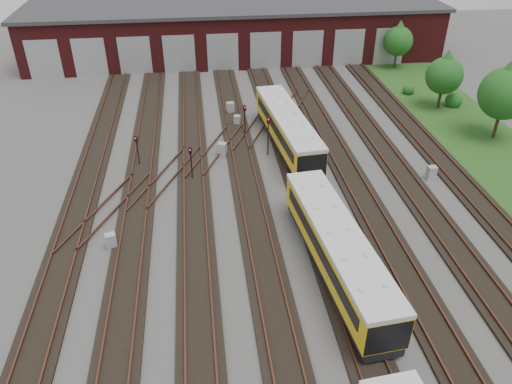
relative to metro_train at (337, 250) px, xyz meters
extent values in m
plane|color=#413F3C|center=(-2.00, 2.09, -1.74)|extent=(120.00, 120.00, 0.00)
cube|color=black|center=(-16.00, 2.09, -1.65)|extent=(2.40, 70.00, 0.18)
cube|color=#542E21|center=(-16.72, 2.09, -1.48)|extent=(0.10, 70.00, 0.15)
cube|color=#542E21|center=(-15.28, 2.09, -1.48)|extent=(0.10, 70.00, 0.15)
cube|color=black|center=(-12.00, 2.09, -1.65)|extent=(2.40, 70.00, 0.18)
cube|color=#542E21|center=(-12.72, 2.09, -1.48)|extent=(0.10, 70.00, 0.15)
cube|color=#542E21|center=(-11.28, 2.09, -1.48)|extent=(0.10, 70.00, 0.15)
cube|color=black|center=(-8.00, 2.09, -1.65)|extent=(2.40, 70.00, 0.18)
cube|color=#542E21|center=(-8.72, 2.09, -1.48)|extent=(0.10, 70.00, 0.15)
cube|color=#542E21|center=(-7.28, 2.09, -1.48)|extent=(0.10, 70.00, 0.15)
cube|color=black|center=(-4.00, 2.09, -1.65)|extent=(2.40, 70.00, 0.18)
cube|color=#542E21|center=(-4.72, 2.09, -1.48)|extent=(0.10, 70.00, 0.15)
cube|color=#542E21|center=(-3.28, 2.09, -1.48)|extent=(0.10, 70.00, 0.15)
cube|color=black|center=(0.00, 2.09, -1.65)|extent=(2.40, 70.00, 0.18)
cube|color=#542E21|center=(-0.72, 2.09, -1.48)|extent=(0.10, 70.00, 0.15)
cube|color=#542E21|center=(0.72, 2.09, -1.48)|extent=(0.10, 70.00, 0.15)
cube|color=black|center=(4.00, 2.09, -1.65)|extent=(2.40, 70.00, 0.18)
cube|color=#542E21|center=(3.28, 2.09, -1.48)|extent=(0.10, 70.00, 0.15)
cube|color=#542E21|center=(4.72, 2.09, -1.48)|extent=(0.10, 70.00, 0.15)
cube|color=black|center=(8.00, 2.09, -1.65)|extent=(2.40, 70.00, 0.18)
cube|color=#542E21|center=(7.28, 2.09, -1.48)|extent=(0.10, 70.00, 0.15)
cube|color=#542E21|center=(8.72, 2.09, -1.48)|extent=(0.10, 70.00, 0.15)
cube|color=black|center=(12.00, 2.09, -1.65)|extent=(2.40, 70.00, 0.18)
cube|color=#542E21|center=(11.28, 2.09, -1.48)|extent=(0.10, 70.00, 0.15)
cube|color=#542E21|center=(-10.00, 12.09, -1.48)|extent=(5.40, 9.62, 0.15)
cube|color=#542E21|center=(-6.00, 16.09, -1.48)|extent=(5.40, 9.62, 0.15)
cube|color=#542E21|center=(-2.00, 20.09, -1.48)|extent=(5.40, 9.62, 0.15)
cube|color=#542E21|center=(-14.00, 8.09, -1.48)|extent=(5.40, 9.62, 0.15)
cube|color=#542E21|center=(2.00, 24.09, -1.48)|extent=(5.40, 9.62, 0.15)
cube|color=#501415|center=(-2.00, 42.09, 1.26)|extent=(50.00, 12.00, 6.00)
cube|color=#323235|center=(-2.00, 42.09, 4.41)|extent=(51.00, 12.50, 0.40)
cube|color=#989A9D|center=(-24.00, 36.07, 0.46)|extent=(3.60, 0.12, 4.40)
cube|color=#989A9D|center=(-19.00, 36.07, 0.46)|extent=(3.60, 0.12, 4.40)
cube|color=#989A9D|center=(-14.00, 36.07, 0.46)|extent=(3.60, 0.12, 4.40)
cube|color=#989A9D|center=(-9.00, 36.07, 0.46)|extent=(3.60, 0.12, 4.40)
cube|color=#989A9D|center=(-4.00, 36.07, 0.46)|extent=(3.60, 0.12, 4.40)
cube|color=#989A9D|center=(1.00, 36.07, 0.46)|extent=(3.60, 0.12, 4.40)
cube|color=#989A9D|center=(6.00, 36.07, 0.46)|extent=(3.60, 0.12, 4.40)
cube|color=#989A9D|center=(11.00, 36.07, 0.46)|extent=(3.60, 0.12, 4.40)
cube|color=#989A9D|center=(16.00, 36.07, 0.46)|extent=(3.60, 0.12, 4.40)
cube|color=#1D4A18|center=(17.00, 12.09, -1.71)|extent=(8.00, 55.00, 0.05)
cube|color=black|center=(0.00, 0.00, -1.14)|extent=(3.25, 13.42, 0.53)
cube|color=#D99C0B|center=(0.00, 0.00, 0.10)|extent=(3.52, 13.45, 1.95)
cube|color=silver|center=(0.00, 0.00, 1.21)|extent=(3.61, 13.46, 0.27)
cube|color=black|center=(-1.16, -0.11, 0.32)|extent=(1.13, 11.65, 0.75)
cube|color=black|center=(1.16, 0.11, 0.32)|extent=(1.13, 11.65, 0.75)
cube|color=black|center=(0.00, 16.00, -1.14)|extent=(3.25, 13.42, 0.53)
cube|color=#D99C0B|center=(0.00, 16.00, 0.10)|extent=(3.52, 13.45, 1.95)
cube|color=silver|center=(0.00, 16.00, 1.21)|extent=(3.61, 13.46, 0.27)
cube|color=black|center=(-1.16, 15.89, 0.32)|extent=(1.13, 11.65, 0.75)
cube|color=black|center=(1.16, 16.11, 0.32)|extent=(1.13, 11.65, 0.75)
cylinder|color=black|center=(-12.24, 14.37, -0.66)|extent=(0.09, 0.09, 2.15)
cube|color=black|center=(-12.24, 14.37, 0.64)|extent=(0.26, 0.20, 0.45)
sphere|color=#F80D14|center=(-12.24, 14.28, 0.73)|extent=(0.11, 0.11, 0.11)
cylinder|color=black|center=(-8.08, 11.69, -0.62)|extent=(0.10, 0.10, 2.24)
cube|color=black|center=(-8.08, 11.69, 0.75)|extent=(0.25, 0.15, 0.49)
sphere|color=#F80D14|center=(-8.08, 11.60, 0.85)|extent=(0.12, 0.12, 0.12)
cylinder|color=black|center=(-3.29, 18.70, -0.55)|extent=(0.10, 0.10, 2.38)
cube|color=black|center=(-3.29, 18.70, 0.90)|extent=(0.27, 0.18, 0.51)
sphere|color=#F80D14|center=(-3.29, 18.59, 1.00)|extent=(0.12, 0.12, 0.12)
cylinder|color=black|center=(-1.80, 14.86, -0.29)|extent=(0.10, 0.10, 2.90)
cube|color=black|center=(-1.80, 14.86, 1.41)|extent=(0.26, 0.17, 0.50)
sphere|color=#F80D14|center=(-1.80, 14.76, 1.51)|extent=(0.12, 0.12, 0.12)
cube|color=#9C9FA0|center=(-13.21, 4.01, -1.21)|extent=(0.75, 0.67, 1.05)
cube|color=#9C9FA0|center=(-4.19, 23.74, -1.17)|extent=(0.82, 0.74, 1.13)
cube|color=#9C9FA0|center=(-5.56, 15.22, -1.17)|extent=(0.84, 0.77, 1.14)
cube|color=#9C9FA0|center=(-3.77, 20.99, -1.26)|extent=(0.69, 0.62, 0.96)
cube|color=#9C9FA0|center=(9.98, 9.49, -1.19)|extent=(0.66, 0.55, 1.09)
cylinder|color=#312116|center=(16.49, 34.79, -0.87)|extent=(0.22, 0.22, 1.74)
sphere|color=#184614|center=(16.49, 34.79, 1.46)|extent=(3.39, 3.39, 3.39)
cone|color=#184614|center=(16.49, 34.79, 2.67)|extent=(2.90, 2.90, 2.42)
cylinder|color=#312116|center=(16.44, 22.48, -0.83)|extent=(0.27, 0.27, 1.82)
sphere|color=#184614|center=(16.44, 22.48, 1.59)|extent=(3.53, 3.53, 3.53)
cone|color=#184614|center=(16.44, 22.48, 2.86)|extent=(3.03, 3.03, 2.52)
cylinder|color=#312116|center=(18.40, 15.48, -0.61)|extent=(0.27, 0.27, 2.26)
sphere|color=#184614|center=(18.40, 15.48, 2.41)|extent=(4.39, 4.39, 4.39)
cone|color=#184614|center=(18.40, 15.48, 3.98)|extent=(3.77, 3.77, 3.14)
sphere|color=#184614|center=(14.94, 26.48, -1.14)|extent=(1.19, 1.19, 1.19)
sphere|color=#184614|center=(18.14, 22.77, -0.91)|extent=(1.65, 1.65, 1.65)
camera|label=1|loc=(-7.33, -21.28, 17.99)|focal=35.00mm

